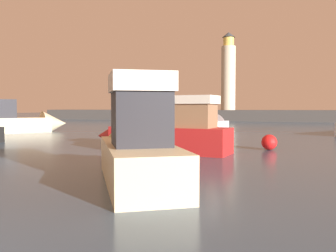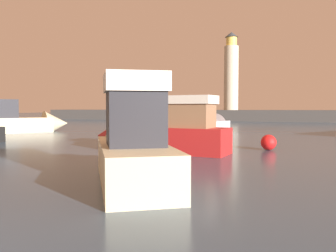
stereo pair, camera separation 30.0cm
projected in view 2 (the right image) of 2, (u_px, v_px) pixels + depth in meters
ground_plane at (216, 132)px, 33.93m from camera, size 220.00×220.00×0.00m
breakwater at (253, 116)px, 63.04m from camera, size 80.02×6.47×1.92m
lighthouse at (231, 73)px, 63.92m from camera, size 2.53×2.53×13.78m
motorboat_0 at (24, 122)px, 34.21m from camera, size 7.31×8.52×3.58m
motorboat_2 at (159, 133)px, 19.04m from camera, size 7.88×2.81×3.17m
motorboat_3 at (205, 125)px, 30.73m from camera, size 4.86×8.89×3.29m
motorboat_5 at (130, 147)px, 11.82m from camera, size 5.61×7.42×3.61m
mooring_buoy at (269, 142)px, 19.75m from camera, size 0.85×0.85×0.85m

